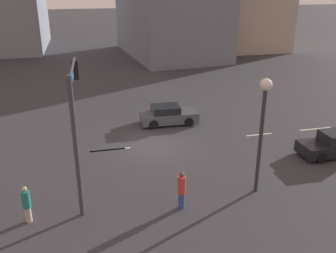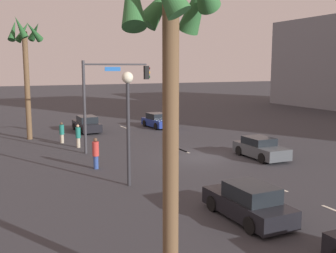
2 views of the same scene
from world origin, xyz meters
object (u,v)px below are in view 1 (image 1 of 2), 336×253
object	(u,v)px
car_4	(168,115)
streetlamp	(263,114)
car_0	(335,145)
traffic_signal	(75,112)
pedestrian_1	(182,190)
pedestrian_0	(27,204)

from	to	relation	value
car_4	streetlamp	distance (m)	10.63
car_0	streetlamp	size ratio (longest dim) A/B	0.73
traffic_signal	pedestrian_1	size ratio (longest dim) A/B	3.45
traffic_signal	streetlamp	xyz separation A→B (m)	(-8.25, 1.56, -0.26)
car_0	streetlamp	bearing A→B (deg)	22.55
traffic_signal	streetlamp	size ratio (longest dim) A/B	1.11
car_0	traffic_signal	bearing A→B (deg)	4.06
streetlamp	pedestrian_1	bearing A→B (deg)	8.08
car_0	car_4	bearing A→B (deg)	-41.49
car_0	pedestrian_1	bearing A→B (deg)	17.18
car_0	traffic_signal	world-z (taller)	traffic_signal
car_0	traffic_signal	xyz separation A→B (m)	(14.49, 1.03, 3.61)
car_0	pedestrian_0	world-z (taller)	pedestrian_0
car_4	traffic_signal	world-z (taller)	traffic_signal
car_0	pedestrian_1	size ratio (longest dim) A/B	2.25
pedestrian_0	car_4	bearing A→B (deg)	-131.00
pedestrian_0	pedestrian_1	size ratio (longest dim) A/B	0.94
traffic_signal	pedestrian_0	xyz separation A→B (m)	(2.32, 1.55, -3.37)
car_4	streetlamp	bearing A→B (deg)	101.43
streetlamp	pedestrian_0	bearing A→B (deg)	-0.05
traffic_signal	pedestrian_1	world-z (taller)	traffic_signal
traffic_signal	pedestrian_0	distance (m)	4.38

